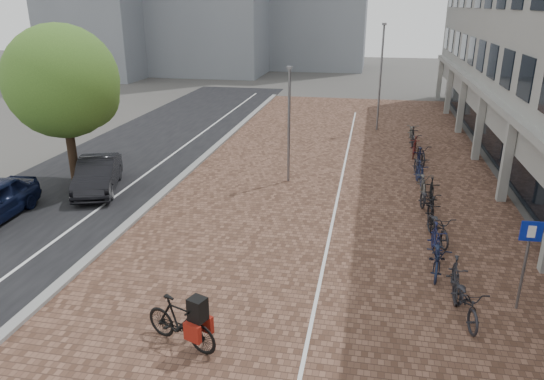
{
  "coord_description": "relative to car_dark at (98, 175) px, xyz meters",
  "views": [
    {
      "loc": [
        3.32,
        -10.83,
        7.62
      ],
      "look_at": [
        0.0,
        6.0,
        1.3
      ],
      "focal_mm": 33.4,
      "sensor_mm": 36.0,
      "label": 1
    }
  ],
  "objects": [
    {
      "name": "parking_line",
      "position": [
        10.24,
        4.04,
        -0.69
      ],
      "size": [
        0.1,
        30.0,
        0.0
      ],
      "primitive_type": "cube",
      "color": "white",
      "rests_on": "plaza_brick"
    },
    {
      "name": "car_dark",
      "position": [
        0.0,
        0.0,
        0.0
      ],
      "size": [
        2.94,
        4.64,
        1.44
      ],
      "primitive_type": "imported",
      "rotation": [
        0.0,
        0.0,
        0.35
      ],
      "color": "black",
      "rests_on": "ground"
    },
    {
      "name": "street_tree",
      "position": [
        -1.39,
        0.78,
        3.69
      ],
      "size": [
        4.77,
        4.77,
        6.94
      ],
      "color": "#382619",
      "rests_on": "ground"
    },
    {
      "name": "parking_sign",
      "position": [
        15.51,
        -6.25,
        1.01
      ],
      "size": [
        0.53,
        0.1,
        2.56
      ],
      "rotation": [
        0.0,
        0.0,
        0.04
      ],
      "color": "slate",
      "rests_on": "ground"
    },
    {
      "name": "lane_line",
      "position": [
        1.04,
        4.04,
        -0.7
      ],
      "size": [
        0.12,
        44.0,
        0.0
      ],
      "primitive_type": "cube",
      "color": "white",
      "rests_on": "street_asphalt"
    },
    {
      "name": "plaza_brick",
      "position": [
        10.04,
        4.04,
        -0.71
      ],
      "size": [
        14.5,
        42.0,
        0.04
      ],
      "primitive_type": "cube",
      "color": "brown",
      "rests_on": "ground"
    },
    {
      "name": "street_asphalt",
      "position": [
        -0.96,
        4.04,
        -0.72
      ],
      "size": [
        8.0,
        50.0,
        0.03
      ],
      "primitive_type": "cube",
      "color": "black",
      "rests_on": "ground"
    },
    {
      "name": "hero_bike",
      "position": [
        7.33,
        -9.37,
        -0.08
      ],
      "size": [
        2.14,
        1.28,
        1.46
      ],
      "rotation": [
        0.0,
        0.0,
        1.21
      ],
      "color": "black",
      "rests_on": "ground"
    },
    {
      "name": "lamp_far",
      "position": [
        11.81,
        13.75,
        2.53
      ],
      "size": [
        0.12,
        0.12,
        6.5
      ],
      "primitive_type": "cylinder",
      "color": "slate",
      "rests_on": "ground"
    },
    {
      "name": "ground",
      "position": [
        8.04,
        -7.96,
        -0.72
      ],
      "size": [
        140.0,
        140.0,
        0.0
      ],
      "primitive_type": "plane",
      "color": "#474442",
      "rests_on": "ground"
    },
    {
      "name": "bike_row",
      "position": [
        13.82,
        2.24,
        -0.2
      ],
      "size": [
        1.4,
        20.41,
        1.05
      ],
      "color": "black",
      "rests_on": "ground"
    },
    {
      "name": "curb",
      "position": [
        2.94,
        4.04,
        -0.65
      ],
      "size": [
        0.35,
        42.0,
        0.14
      ],
      "primitive_type": "cube",
      "color": "gray",
      "rests_on": "ground"
    },
    {
      "name": "lamp_near",
      "position": [
        7.87,
        2.75,
        1.83
      ],
      "size": [
        0.12,
        0.12,
        5.11
      ],
      "primitive_type": "cylinder",
      "color": "gray",
      "rests_on": "ground"
    }
  ]
}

